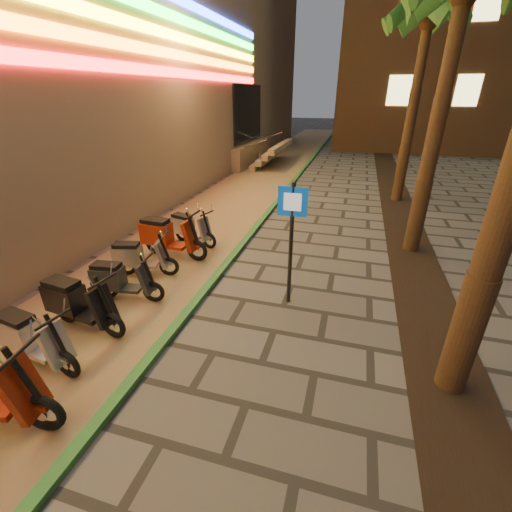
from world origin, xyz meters
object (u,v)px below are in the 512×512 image
(scooter_9, at_px, (166,236))
(scooter_6, at_px, (76,303))
(scooter_10, at_px, (189,228))
(scooter_7, at_px, (119,280))
(scooter_5, at_px, (30,338))
(pedestrian_sign, at_px, (292,229))
(scooter_8, at_px, (138,257))

(scooter_9, bearing_deg, scooter_6, -87.34)
(scooter_6, bearing_deg, scooter_10, 94.09)
(scooter_6, height_order, scooter_7, scooter_6)
(scooter_7, bearing_deg, scooter_10, 80.94)
(scooter_6, xyz_separation_m, scooter_10, (0.19, 4.08, -0.06))
(scooter_5, height_order, scooter_10, scooter_5)
(pedestrian_sign, bearing_deg, scooter_10, 145.03)
(scooter_10, bearing_deg, pedestrian_sign, -18.43)
(scooter_9, bearing_deg, pedestrian_sign, -17.05)
(scooter_8, bearing_deg, pedestrian_sign, -16.39)
(pedestrian_sign, relative_size, scooter_8, 1.66)
(pedestrian_sign, relative_size, scooter_7, 1.65)
(scooter_6, distance_m, scooter_7, 1.02)
(scooter_8, bearing_deg, scooter_6, -101.31)
(scooter_5, bearing_deg, scooter_10, 96.12)
(scooter_5, xyz_separation_m, scooter_9, (0.02, 4.11, 0.09))
(scooter_8, relative_size, scooter_10, 1.00)
(pedestrian_sign, relative_size, scooter_6, 1.47)
(pedestrian_sign, distance_m, scooter_8, 3.76)
(scooter_9, height_order, scooter_10, scooter_9)
(scooter_6, relative_size, scooter_10, 1.13)
(pedestrian_sign, distance_m, scooter_5, 4.63)
(pedestrian_sign, xyz_separation_m, scooter_7, (-3.34, -0.86, -1.14))
(scooter_8, bearing_deg, scooter_7, -90.59)
(scooter_10, bearing_deg, scooter_9, -84.76)
(scooter_8, height_order, scooter_10, scooter_10)
(scooter_10, bearing_deg, scooter_7, -75.35)
(scooter_6, distance_m, scooter_8, 2.03)
(scooter_5, relative_size, scooter_7, 1.04)
(scooter_5, bearing_deg, pedestrian_sign, 47.46)
(pedestrian_sign, distance_m, scooter_10, 4.13)
(scooter_5, height_order, scooter_9, scooter_9)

